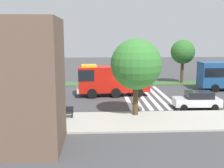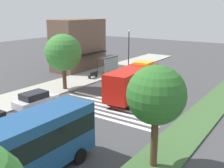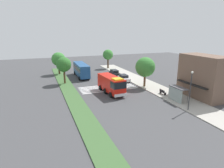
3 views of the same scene
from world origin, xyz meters
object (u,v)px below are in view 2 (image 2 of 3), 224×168
bus_stop_shelter (110,61)px  median_tree_west (156,96)px  street_lamp (129,46)px  parked_car_mid (36,100)px  sidewalk_tree_west (63,53)px  fire_truck (133,81)px  bench_near_shelter (93,75)px  transit_bus (16,150)px

bus_stop_shelter → median_tree_west: (-19.25, -16.82, 2.73)m
street_lamp → median_tree_west: bearing=-145.6°
parked_car_mid → sidewalk_tree_west: 7.59m
fire_truck → bench_near_shelter: bearing=59.4°
bench_near_shelter → street_lamp: bearing=-6.4°
transit_bus → median_tree_west: median_tree_west is taller
fire_truck → sidewalk_tree_west: size_ratio=1.31×
street_lamp → median_tree_west: 28.18m
bench_near_shelter → fire_truck: bearing=-116.1°
sidewalk_tree_west → median_tree_west: size_ratio=1.05×
bus_stop_shelter → median_tree_west: size_ratio=0.56×
bench_near_shelter → street_lamp: street_lamp is taller
transit_bus → sidewalk_tree_west: 18.71m
bench_near_shelter → sidewalk_tree_west: bearing=-175.3°
bus_stop_shelter → sidewalk_tree_west: sidewalk_tree_west is taller
parked_car_mid → bus_stop_shelter: size_ratio=1.27×
parked_car_mid → street_lamp: street_lamp is taller
bus_stop_shelter → parked_car_mid: bearing=-170.6°
median_tree_west → fire_truck: bearing=35.7°
street_lamp → parked_car_mid: bearing=-175.0°
bench_near_shelter → sidewalk_tree_west: 7.29m
fire_truck → transit_bus: bearing=-176.0°
bus_stop_shelter → street_lamp: street_lamp is taller
parked_car_mid → sidewalk_tree_west: bearing=21.7°
bus_stop_shelter → bench_near_shelter: bus_stop_shelter is taller
parked_car_mid → street_lamp: 20.68m
fire_truck → transit_bus: (-16.62, -2.46, 0.15)m
parked_car_mid → fire_truck: bearing=-36.2°
parked_car_mid → bus_stop_shelter: bus_stop_shelter is taller
bench_near_shelter → median_tree_west: 23.05m
street_lamp → median_tree_west: size_ratio=0.99×
transit_bus → street_lamp: size_ratio=1.67×
parked_car_mid → transit_bus: size_ratio=0.43×
bench_near_shelter → parked_car_mid: bearing=-167.7°
sidewalk_tree_west → transit_bus: bearing=-143.6°
bench_near_shelter → street_lamp: 8.65m
bus_stop_shelter → sidewalk_tree_west: 10.47m
parked_car_mid → sidewalk_tree_west: size_ratio=0.68×
sidewalk_tree_west → parked_car_mid: bearing=-160.7°
fire_truck → parked_car_mid: (-7.96, 6.36, -1.14)m
fire_truck → street_lamp: (12.43, 8.15, 1.79)m
transit_bus → street_lamp: street_lamp is taller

